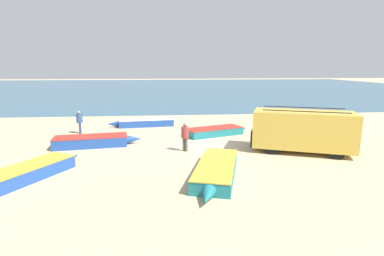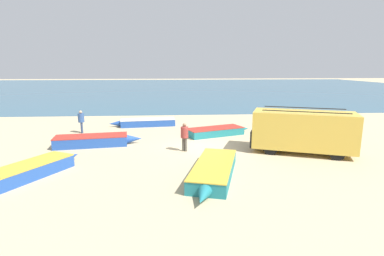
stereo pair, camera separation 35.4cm
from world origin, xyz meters
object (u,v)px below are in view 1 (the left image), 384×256
object	(u,v)px
fishing_rowboat_1	(216,131)
fishing_rowboat_3	(216,171)
parked_van	(302,130)
fishing_rowboat_4	(144,123)
fisherman_1	(80,120)
fishing_rowboat_0	(292,123)
fishing_rowboat_2	(94,141)
fisherman_0	(185,134)
fishing_rowboat_5	(30,171)

from	to	relation	value
fishing_rowboat_1	fishing_rowboat_3	xyz separation A→B (m)	(-1.36, -8.03, 0.03)
parked_van	fishing_rowboat_4	world-z (taller)	parked_van
fishing_rowboat_4	fisherman_1	size ratio (longest dim) A/B	3.25
fishing_rowboat_0	fishing_rowboat_1	size ratio (longest dim) A/B	0.87
parked_van	fisherman_1	bearing A→B (deg)	-2.25
fishing_rowboat_0	fishing_rowboat_3	world-z (taller)	fishing_rowboat_3
fishing_rowboat_2	fishing_rowboat_3	size ratio (longest dim) A/B	0.92
fisherman_0	fisherman_1	bearing A→B (deg)	82.61
fishing_rowboat_2	fisherman_1	size ratio (longest dim) A/B	3.20
fishing_rowboat_1	fisherman_1	world-z (taller)	fisherman_1
fishing_rowboat_2	fisherman_0	distance (m)	5.63
fishing_rowboat_1	fishing_rowboat_4	distance (m)	6.32
parked_van	fishing_rowboat_0	xyz separation A→B (m)	(2.47, 6.86, -0.98)
parked_van	fishing_rowboat_5	world-z (taller)	parked_van
fishing_rowboat_0	fishing_rowboat_5	world-z (taller)	fishing_rowboat_5
fishing_rowboat_1	fisherman_0	distance (m)	4.63
parked_van	fishing_rowboat_3	size ratio (longest dim) A/B	1.02
fisherman_1	fishing_rowboat_2	bearing A→B (deg)	96.80
parked_van	fishing_rowboat_2	distance (m)	12.04
fishing_rowboat_2	fisherman_0	size ratio (longest dim) A/B	3.23
fisherman_1	fishing_rowboat_1	bearing A→B (deg)	152.87
fishing_rowboat_5	fishing_rowboat_4	bearing A→B (deg)	8.69
parked_van	fishing_rowboat_4	size ratio (longest dim) A/B	1.09
fishing_rowboat_2	fishing_rowboat_3	xyz separation A→B (m)	(6.40, -5.75, -0.02)
fishing_rowboat_1	fishing_rowboat_3	size ratio (longest dim) A/B	0.84
fishing_rowboat_0	fishing_rowboat_1	world-z (taller)	fishing_rowboat_0
parked_van	fishing_rowboat_1	xyz separation A→B (m)	(-4.02, 4.61, -0.99)
parked_van	fishing_rowboat_1	world-z (taller)	parked_van
fishing_rowboat_3	parked_van	bearing A→B (deg)	138.81
fishing_rowboat_2	fishing_rowboat_4	world-z (taller)	fishing_rowboat_2
fishing_rowboat_3	fishing_rowboat_4	xyz separation A→B (m)	(-3.81, 11.67, -0.01)
parked_van	fisherman_1	world-z (taller)	parked_van
fisherman_0	fisherman_1	size ratio (longest dim) A/B	0.99
fishing_rowboat_1	fishing_rowboat_4	world-z (taller)	fishing_rowboat_4
fishing_rowboat_4	fisherman_0	world-z (taller)	fisherman_0
fishing_rowboat_0	fishing_rowboat_5	bearing A→B (deg)	-41.29
fishing_rowboat_4	parked_van	bearing A→B (deg)	131.29
fishing_rowboat_0	fishing_rowboat_4	bearing A→B (deg)	-79.55
fishing_rowboat_5	fisherman_1	xyz separation A→B (m)	(-0.26, 8.71, 0.68)
fishing_rowboat_1	fishing_rowboat_2	bearing A→B (deg)	175.50
fishing_rowboat_1	fishing_rowboat_3	distance (m)	8.15
parked_van	fishing_rowboat_4	xyz separation A→B (m)	(-9.19, 8.24, -0.97)
fishing_rowboat_2	fishing_rowboat_5	bearing A→B (deg)	-114.69
fishing_rowboat_2	fisherman_1	distance (m)	4.06
fishing_rowboat_0	fishing_rowboat_2	xyz separation A→B (m)	(-14.25, -4.53, 0.04)
parked_van	fishing_rowboat_2	bearing A→B (deg)	10.21
fisherman_0	fishing_rowboat_1	bearing A→B (deg)	-2.94
fishing_rowboat_3	fisherman_1	size ratio (longest dim) A/B	3.50
fishing_rowboat_1	fishing_rowboat_4	bearing A→B (deg)	124.01
fishing_rowboat_4	fisherman_1	world-z (taller)	fisherman_1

